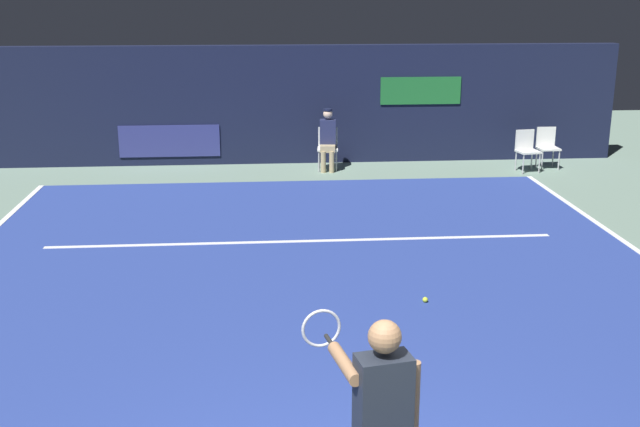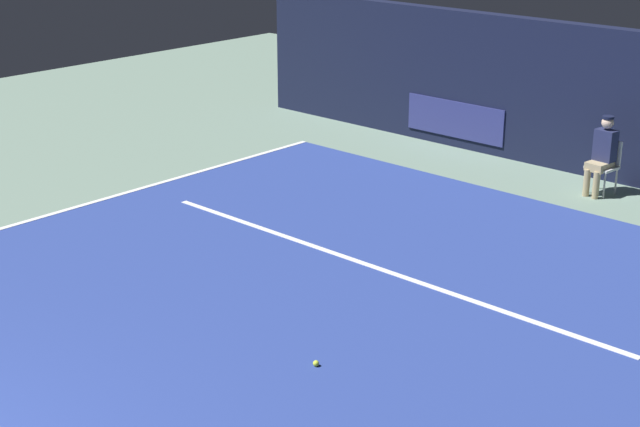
# 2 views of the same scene
# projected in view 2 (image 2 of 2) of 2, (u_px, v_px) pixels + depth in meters

# --- Properties ---
(ground_plane) EXTENTS (29.84, 29.84, 0.00)m
(ground_plane) POSITION_uv_depth(u_px,v_px,m) (256.00, 317.00, 11.67)
(ground_plane) COLOR slate
(court_surface) EXTENTS (10.02, 12.16, 0.01)m
(court_surface) POSITION_uv_depth(u_px,v_px,m) (256.00, 316.00, 11.67)
(court_surface) COLOR navy
(court_surface) RESTS_ON ground
(line_sideline_right) EXTENTS (0.10, 12.16, 0.01)m
(line_sideline_right) POSITION_uv_depth(u_px,v_px,m) (32.00, 220.00, 14.83)
(line_sideline_right) COLOR white
(line_sideline_right) RESTS_ON court_surface
(line_service) EXTENTS (7.82, 0.10, 0.01)m
(line_service) POSITION_uv_depth(u_px,v_px,m) (369.00, 265.00, 13.14)
(line_service) COLOR white
(line_service) RESTS_ON court_surface
(back_wall) EXTENTS (14.85, 0.33, 2.60)m
(back_wall) POSITION_uv_depth(u_px,v_px,m) (586.00, 101.00, 16.74)
(back_wall) COLOR #141933
(back_wall) RESTS_ON ground
(line_judge_on_chair) EXTENTS (0.48, 0.56, 1.32)m
(line_judge_on_chair) POSITION_uv_depth(u_px,v_px,m) (603.00, 154.00, 15.81)
(line_judge_on_chair) COLOR white
(line_judge_on_chair) RESTS_ON ground
(tennis_ball) EXTENTS (0.07, 0.07, 0.07)m
(tennis_ball) POSITION_uv_depth(u_px,v_px,m) (316.00, 363.00, 10.48)
(tennis_ball) COLOR #CCE033
(tennis_ball) RESTS_ON court_surface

